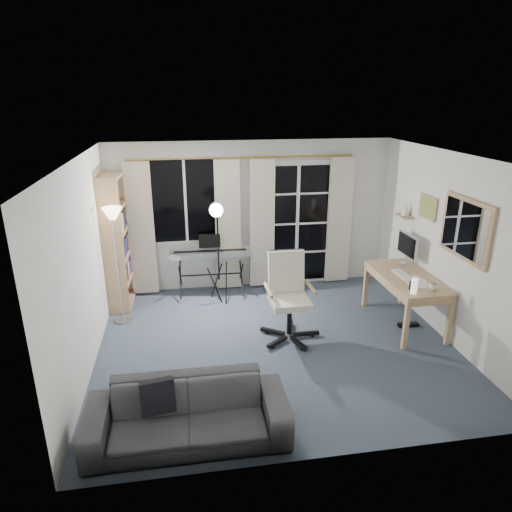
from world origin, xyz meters
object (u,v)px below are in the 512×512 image
at_px(keyboard_piano, 210,254).
at_px(sofa, 187,405).
at_px(monitor, 407,246).
at_px(bookshelf, 115,244).
at_px(desk, 406,282).
at_px(torchiere_lamp, 114,231).
at_px(mug, 434,286).
at_px(office_chair, 288,288).
at_px(studio_light, 217,221).

bearing_deg(keyboard_piano, sofa, -96.25).
bearing_deg(keyboard_piano, monitor, -17.88).
xyz_separation_m(bookshelf, desk, (4.01, -1.38, -0.32)).
xyz_separation_m(torchiere_lamp, mug, (4.00, -1.21, -0.56)).
distance_m(torchiere_lamp, monitor, 4.12).
relative_size(office_chair, monitor, 2.21).
height_order(torchiere_lamp, sofa, torchiere_lamp).
bearing_deg(sofa, monitor, 35.43).
xyz_separation_m(monitor, mug, (-0.10, -0.95, -0.21)).
height_order(office_chair, desk, office_chair).
bearing_deg(keyboard_piano, studio_light, -72.10).
relative_size(monitor, mug, 4.39).
bearing_deg(mug, sofa, -157.36).
bearing_deg(studio_light, desk, -13.46).
bearing_deg(torchiere_lamp, sofa, -71.17).
height_order(monitor, mug, monitor).
bearing_deg(keyboard_piano, bookshelf, -176.10).
relative_size(office_chair, desk, 0.85).
xyz_separation_m(bookshelf, keyboard_piano, (1.42, 0.06, -0.26)).
height_order(studio_light, office_chair, studio_light).
bearing_deg(mug, studio_light, 148.28).
bearing_deg(monitor, office_chair, -166.57).
bearing_deg(studio_light, bookshelf, 179.97).
distance_m(bookshelf, office_chair, 2.73).
xyz_separation_m(torchiere_lamp, keyboard_piano, (1.31, 0.73, -0.65)).
height_order(torchiere_lamp, desk, torchiere_lamp).
relative_size(bookshelf, mug, 16.99).
height_order(studio_light, monitor, studio_light).
height_order(bookshelf, torchiere_lamp, bookshelf).
xyz_separation_m(keyboard_piano, sofa, (-0.45, -3.25, -0.33)).
xyz_separation_m(office_chair, sofa, (-1.36, -1.79, -0.31)).
xyz_separation_m(bookshelf, torchiere_lamp, (0.11, -0.67, 0.38)).
relative_size(bookshelf, desk, 1.48).
bearing_deg(bookshelf, monitor, -10.43).
distance_m(bookshelf, torchiere_lamp, 0.78).
height_order(torchiere_lamp, studio_light, torchiere_lamp).
xyz_separation_m(office_chair, mug, (1.78, -0.48, 0.11)).
xyz_separation_m(office_chair, desk, (1.68, 0.02, -0.04)).
bearing_deg(sofa, torchiere_lamp, 109.34).
distance_m(desk, sofa, 3.55).
distance_m(studio_light, mug, 3.09).
relative_size(torchiere_lamp, desk, 1.23).
height_order(desk, monitor, monitor).
distance_m(monitor, mug, 0.98).
xyz_separation_m(monitor, sofa, (-3.24, -2.26, -0.63)).
bearing_deg(studio_light, mug, -21.32).
relative_size(monitor, sofa, 0.28).
height_order(bookshelf, keyboard_piano, bookshelf).
relative_size(keyboard_piano, desk, 0.94).
xyz_separation_m(bookshelf, office_chair, (2.33, -1.40, -0.28)).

